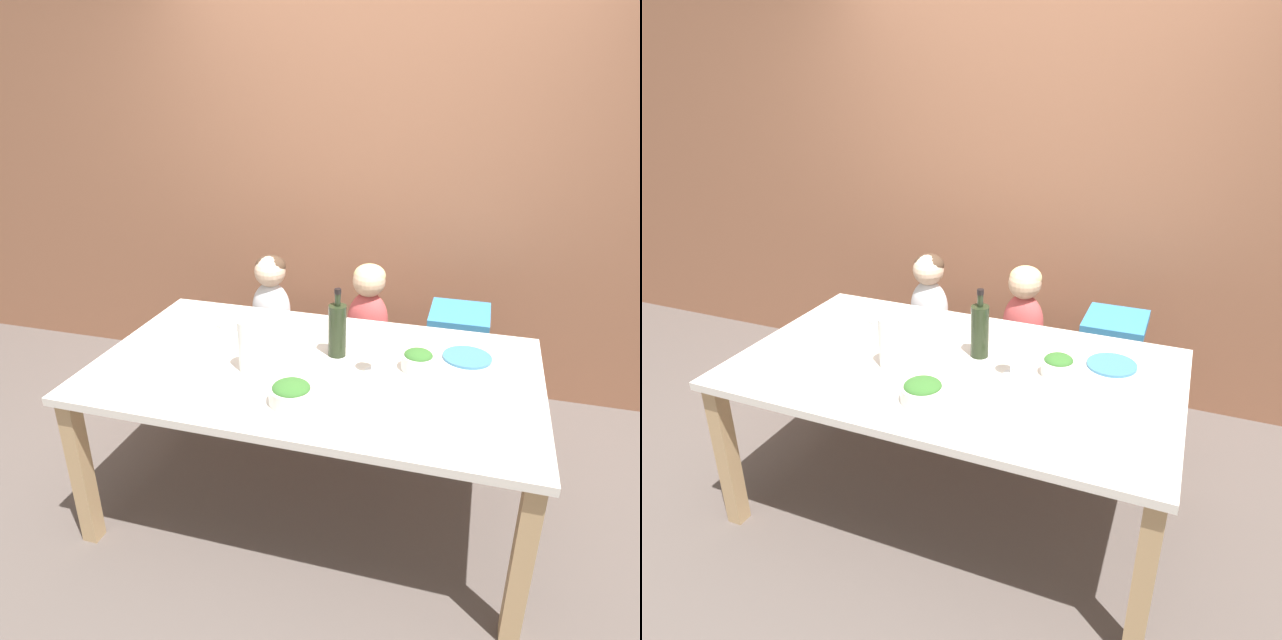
# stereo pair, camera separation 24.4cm
# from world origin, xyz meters

# --- Properties ---
(ground_plane) EXTENTS (14.00, 14.00, 0.00)m
(ground_plane) POSITION_xyz_m (0.00, 0.00, 0.00)
(ground_plane) COLOR #564C47
(wall_back) EXTENTS (10.00, 0.06, 2.70)m
(wall_back) POSITION_xyz_m (0.00, 1.33, 1.35)
(wall_back) COLOR #8E5B42
(wall_back) RESTS_ON ground_plane
(dining_table) EXTENTS (1.88, 1.09, 0.74)m
(dining_table) POSITION_xyz_m (0.00, 0.00, 0.66)
(dining_table) COLOR silver
(dining_table) RESTS_ON ground_plane
(chair_far_left) EXTENTS (0.36, 0.40, 0.47)m
(chair_far_left) POSITION_xyz_m (-0.50, 0.80, 0.39)
(chair_far_left) COLOR silver
(chair_far_left) RESTS_ON ground_plane
(chair_far_center) EXTENTS (0.36, 0.40, 0.47)m
(chair_far_center) POSITION_xyz_m (0.07, 0.80, 0.39)
(chair_far_center) COLOR silver
(chair_far_center) RESTS_ON ground_plane
(chair_right_highchair) EXTENTS (0.31, 0.34, 0.74)m
(chair_right_highchair) POSITION_xyz_m (0.56, 0.80, 0.56)
(chair_right_highchair) COLOR silver
(chair_right_highchair) RESTS_ON ground_plane
(person_child_left) EXTENTS (0.23, 0.19, 0.48)m
(person_child_left) POSITION_xyz_m (-0.50, 0.80, 0.73)
(person_child_left) COLOR silver
(person_child_left) RESTS_ON chair_far_left
(person_child_center) EXTENTS (0.23, 0.19, 0.48)m
(person_child_center) POSITION_xyz_m (0.07, 0.80, 0.73)
(person_child_center) COLOR #C64C4C
(person_child_center) RESTS_ON chair_far_center
(wine_bottle) EXTENTS (0.08, 0.08, 0.31)m
(wine_bottle) POSITION_xyz_m (0.07, 0.13, 0.87)
(wine_bottle) COLOR #232D19
(wine_bottle) RESTS_ON dining_table
(paper_towel_roll) EXTENTS (0.10, 0.10, 0.23)m
(paper_towel_roll) POSITION_xyz_m (-0.25, -0.11, 0.85)
(paper_towel_roll) COLOR white
(paper_towel_roll) RESTS_ON dining_table
(wine_glass_near) EXTENTS (0.08, 0.08, 0.17)m
(wine_glass_near) POSITION_xyz_m (0.24, 0.02, 0.87)
(wine_glass_near) COLOR white
(wine_glass_near) RESTS_ON dining_table
(salad_bowl_large) EXTENTS (0.17, 0.17, 0.09)m
(salad_bowl_large) POSITION_xyz_m (-0.00, -0.31, 0.79)
(salad_bowl_large) COLOR silver
(salad_bowl_large) RESTS_ON dining_table
(salad_bowl_small) EXTENTS (0.14, 0.14, 0.09)m
(salad_bowl_small) POSITION_xyz_m (0.43, 0.09, 0.79)
(salad_bowl_small) COLOR silver
(salad_bowl_small) RESTS_ON dining_table
(dinner_plate_front_left) EXTENTS (0.21, 0.21, 0.01)m
(dinner_plate_front_left) POSITION_xyz_m (-0.61, -0.22, 0.75)
(dinner_plate_front_left) COLOR silver
(dinner_plate_front_left) RESTS_ON dining_table
(dinner_plate_back_left) EXTENTS (0.21, 0.21, 0.01)m
(dinner_plate_back_left) POSITION_xyz_m (-0.50, 0.33, 0.75)
(dinner_plate_back_left) COLOR silver
(dinner_plate_back_left) RESTS_ON dining_table
(dinner_plate_back_right) EXTENTS (0.21, 0.21, 0.01)m
(dinner_plate_back_right) POSITION_xyz_m (0.62, 0.25, 0.75)
(dinner_plate_back_right) COLOR teal
(dinner_plate_back_right) RESTS_ON dining_table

